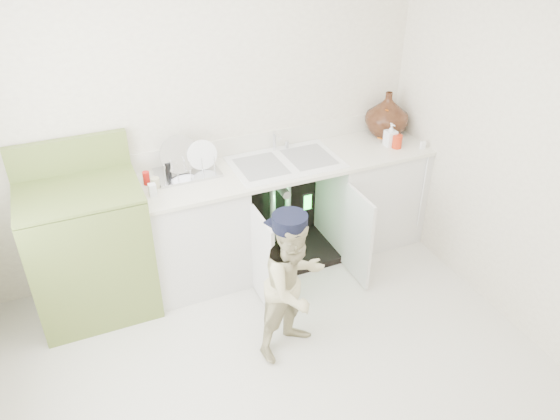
% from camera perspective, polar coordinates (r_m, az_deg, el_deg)
% --- Properties ---
extents(ground, '(3.50, 3.50, 0.00)m').
position_cam_1_polar(ground, '(3.77, 0.21, -16.78)').
color(ground, beige).
rests_on(ground, ground).
extents(room_shell, '(6.00, 5.50, 1.26)m').
position_cam_1_polar(room_shell, '(2.95, 0.26, -0.57)').
color(room_shell, '#EDE6CB').
rests_on(room_shell, ground).
extents(counter_run, '(2.44, 1.02, 1.28)m').
position_cam_1_polar(counter_run, '(4.50, 1.03, 0.49)').
color(counter_run, silver).
rests_on(counter_run, ground).
extents(avocado_stove, '(0.82, 0.65, 1.27)m').
position_cam_1_polar(avocado_stove, '(4.16, -19.24, -3.86)').
color(avocado_stove, olive).
rests_on(avocado_stove, ground).
extents(repair_worker, '(0.75, 0.93, 1.08)m').
position_cam_1_polar(repair_worker, '(3.59, 1.49, -7.78)').
color(repair_worker, beige).
rests_on(repair_worker, ground).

